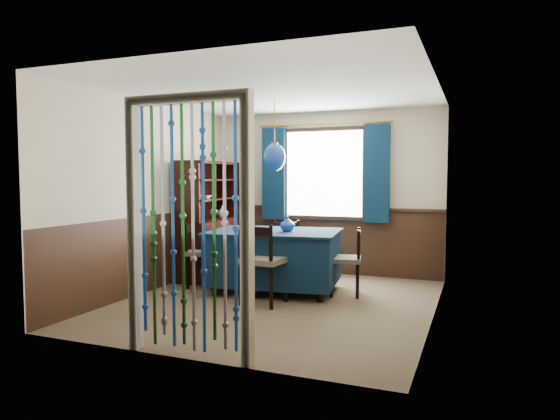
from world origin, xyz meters
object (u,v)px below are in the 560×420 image
at_px(dining_table, 275,256).
at_px(bowl_shelf, 205,197).
at_px(vase_table, 287,224).
at_px(vase_sideboard, 222,211).
at_px(chair_right, 347,260).
at_px(pendant_lamp, 275,157).
at_px(sideboard, 209,237).
at_px(chair_near, 262,261).
at_px(chair_far, 286,249).
at_px(chair_left, 202,253).

height_order(dining_table, bowl_shelf, bowl_shelf).
distance_m(vase_table, vase_sideboard, 1.71).
height_order(chair_right, pendant_lamp, pendant_lamp).
distance_m(sideboard, vase_table, 1.64).
distance_m(chair_near, pendant_lamp, 1.42).
bearing_deg(pendant_lamp, dining_table, 90.00).
height_order(chair_near, vase_sideboard, vase_sideboard).
height_order(chair_far, chair_left, chair_left).
distance_m(sideboard, pendant_lamp, 1.83).
relative_size(chair_far, vase_table, 4.78).
xyz_separation_m(pendant_lamp, vase_table, (0.19, -0.03, -0.86)).
distance_m(chair_right, pendant_lamp, 1.61).
relative_size(dining_table, vase_sideboard, 8.67).
bearing_deg(vase_sideboard, chair_left, -77.83).
distance_m(pendant_lamp, vase_sideboard, 1.72).
height_order(dining_table, chair_left, chair_left).
bearing_deg(bowl_shelf, sideboard, 105.56).
bearing_deg(bowl_shelf, vase_sideboard, 90.00).
bearing_deg(sideboard, vase_table, -27.50).
xyz_separation_m(vase_table, bowl_shelf, (-1.44, 0.38, 0.32)).
relative_size(dining_table, chair_left, 2.04).
xyz_separation_m(chair_near, sideboard, (-1.43, 1.24, 0.09)).
relative_size(chair_near, bowl_shelf, 4.51).
bearing_deg(bowl_shelf, dining_table, -15.70).
xyz_separation_m(chair_far, vase_sideboard, (-1.15, 0.20, 0.51)).
bearing_deg(chair_right, sideboard, 67.54).
bearing_deg(chair_near, dining_table, 103.93).
xyz_separation_m(sideboard, pendant_lamp, (1.31, -0.57, 1.16)).
height_order(chair_left, bowl_shelf, bowl_shelf).
xyz_separation_m(dining_table, bowl_shelf, (-1.25, 0.35, 0.75)).
xyz_separation_m(chair_left, vase_table, (1.22, 0.08, 0.42)).
bearing_deg(chair_far, chair_near, 76.69).
xyz_separation_m(chair_near, chair_far, (-0.22, 1.36, -0.05)).
bearing_deg(chair_near, chair_left, 158.01).
distance_m(dining_table, chair_right, 0.95).
relative_size(chair_left, vase_sideboard, 4.25).
bearing_deg(sideboard, chair_far, -0.08).
xyz_separation_m(chair_near, vase_table, (0.07, 0.64, 0.38)).
height_order(chair_right, sideboard, sideboard).
distance_m(dining_table, chair_near, 0.69).
xyz_separation_m(chair_left, pendant_lamp, (1.03, 0.11, 1.29)).
xyz_separation_m(chair_far, chair_right, (1.03, -0.53, -0.01)).
bearing_deg(chair_left, bowl_shelf, -165.25).
height_order(dining_table, chair_right, chair_right).
distance_m(chair_far, vase_sideboard, 1.27).
height_order(dining_table, chair_far, chair_far).
height_order(pendant_lamp, vase_sideboard, pendant_lamp).
height_order(chair_near, sideboard, sideboard).
bearing_deg(chair_far, dining_table, 75.77).
bearing_deg(bowl_shelf, chair_far, 16.24).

